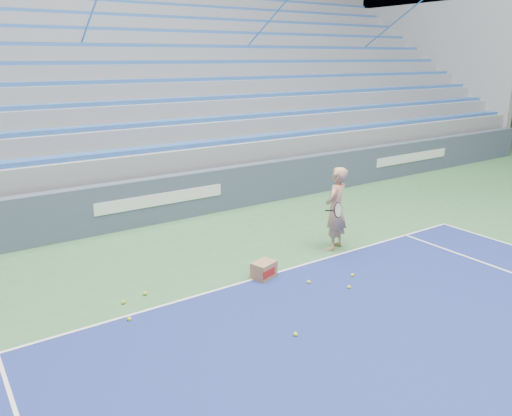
{
  "coord_description": "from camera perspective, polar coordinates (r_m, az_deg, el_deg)",
  "views": [
    {
      "loc": [
        -4.51,
        5.13,
        3.82
      ],
      "look_at": [
        0.42,
        12.38,
        1.15
      ],
      "focal_mm": 35.0,
      "sensor_mm": 36.0,
      "label": 1
    }
  ],
  "objects": [
    {
      "name": "sponsor_barrier",
      "position": [
        12.12,
        -11.0,
        0.95
      ],
      "size": [
        30.0,
        0.32,
        1.1
      ],
      "color": "#3E495F",
      "rests_on": "ground"
    },
    {
      "name": "bleachers",
      "position": [
        17.14,
        -19.19,
        11.12
      ],
      "size": [
        31.0,
        9.15,
        7.3
      ],
      "color": "gray",
      "rests_on": "ground"
    },
    {
      "name": "tennis_player",
      "position": [
        10.23,
        9.11,
        -0.09
      ],
      "size": [
        0.98,
        0.93,
        1.72
      ],
      "color": "tan",
      "rests_on": "ground"
    },
    {
      "name": "ball_box",
      "position": [
        9.0,
        0.9,
        -7.12
      ],
      "size": [
        0.49,
        0.42,
        0.31
      ],
      "color": "#956C48",
      "rests_on": "ground"
    },
    {
      "name": "tennis_ball_0",
      "position": [
        9.26,
        10.96,
        -7.55
      ],
      "size": [
        0.07,
        0.07,
        0.07
      ],
      "primitive_type": "sphere",
      "color": "#C4DE2D",
      "rests_on": "ground"
    },
    {
      "name": "tennis_ball_1",
      "position": [
        8.8,
        10.58,
        -8.88
      ],
      "size": [
        0.07,
        0.07,
        0.07
      ],
      "primitive_type": "sphere",
      "color": "#C4DE2D",
      "rests_on": "ground"
    },
    {
      "name": "tennis_ball_2",
      "position": [
        7.92,
        -14.28,
        -12.19
      ],
      "size": [
        0.07,
        0.07,
        0.07
      ],
      "primitive_type": "sphere",
      "color": "#C4DE2D",
      "rests_on": "ground"
    },
    {
      "name": "tennis_ball_3",
      "position": [
        8.44,
        -14.91,
        -10.34
      ],
      "size": [
        0.07,
        0.07,
        0.07
      ],
      "primitive_type": "sphere",
      "color": "#C4DE2D",
      "rests_on": "ground"
    },
    {
      "name": "tennis_ball_4",
      "position": [
        7.34,
        4.53,
        -14.19
      ],
      "size": [
        0.07,
        0.07,
        0.07
      ],
      "primitive_type": "sphere",
      "color": "#C4DE2D",
      "rests_on": "ground"
    },
    {
      "name": "tennis_ball_5",
      "position": [
        8.89,
        6.03,
        -8.4
      ],
      "size": [
        0.07,
        0.07,
        0.07
      ],
      "primitive_type": "sphere",
      "color": "#C4DE2D",
      "rests_on": "ground"
    },
    {
      "name": "tennis_ball_6",
      "position": [
        8.65,
        -12.56,
        -9.49
      ],
      "size": [
        0.07,
        0.07,
        0.07
      ],
      "primitive_type": "sphere",
      "color": "#C4DE2D",
      "rests_on": "ground"
    }
  ]
}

